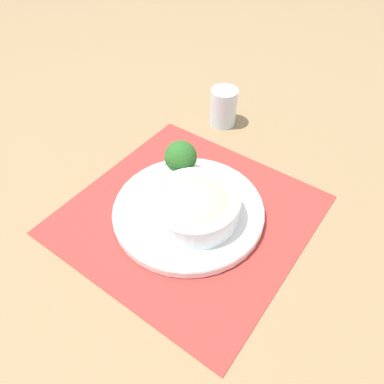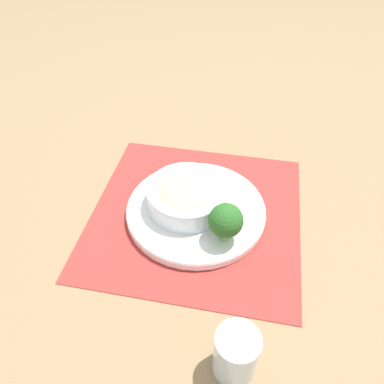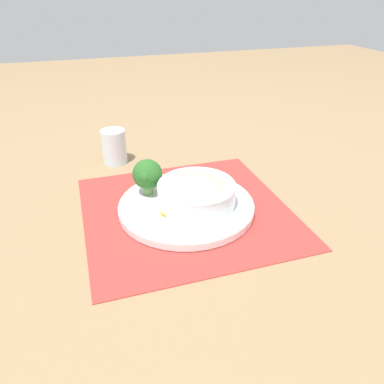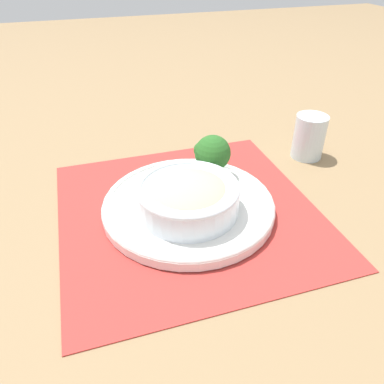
{
  "view_description": "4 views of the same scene",
  "coord_description": "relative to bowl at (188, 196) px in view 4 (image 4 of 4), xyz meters",
  "views": [
    {
      "loc": [
        -0.4,
        -0.3,
        0.58
      ],
      "look_at": [
        0.02,
        0.0,
        0.05
      ],
      "focal_mm": 35.0,
      "sensor_mm": 36.0,
      "label": 1
    },
    {
      "loc": [
        0.55,
        0.1,
        0.61
      ],
      "look_at": [
        -0.02,
        -0.01,
        0.05
      ],
      "focal_mm": 35.0,
      "sensor_mm": 36.0,
      "label": 2
    },
    {
      "loc": [
        -0.68,
        0.21,
        0.46
      ],
      "look_at": [
        0.01,
        -0.02,
        0.04
      ],
      "focal_mm": 35.0,
      "sensor_mm": 36.0,
      "label": 3
    },
    {
      "loc": [
        -0.16,
        -0.51,
        0.41
      ],
      "look_at": [
        0.01,
        0.0,
        0.04
      ],
      "focal_mm": 35.0,
      "sensor_mm": 36.0,
      "label": 4
    }
  ],
  "objects": [
    {
      "name": "placemat",
      "position": [
        0.01,
        0.02,
        -0.05
      ],
      "size": [
        0.45,
        0.45,
        0.0
      ],
      "color": "#B2332D",
      "rests_on": "ground_plane"
    },
    {
      "name": "carrot_slice_far",
      "position": [
        -0.04,
        0.04,
        -0.03
      ],
      "size": [
        0.04,
        0.04,
        0.01
      ],
      "color": "orange",
      "rests_on": "plate"
    },
    {
      "name": "ground_plane",
      "position": [
        0.01,
        0.02,
        -0.05
      ],
      "size": [
        4.0,
        4.0,
        0.0
      ],
      "primitive_type": "plane",
      "color": "#8C704C"
    },
    {
      "name": "carrot_slice_near",
      "position": [
        -0.02,
        0.07,
        -0.03
      ],
      "size": [
        0.04,
        0.04,
        0.01
      ],
      "color": "orange",
      "rests_on": "plate"
    },
    {
      "name": "bowl",
      "position": [
        0.0,
        0.0,
        0.0
      ],
      "size": [
        0.17,
        0.17,
        0.06
      ],
      "color": "silver",
      "rests_on": "plate"
    },
    {
      "name": "plate",
      "position": [
        0.01,
        0.02,
        -0.04
      ],
      "size": [
        0.3,
        0.3,
        0.02
      ],
      "color": "white",
      "rests_on": "placemat"
    },
    {
      "name": "water_glass",
      "position": [
        0.32,
        0.14,
        -0.01
      ],
      "size": [
        0.07,
        0.07,
        0.1
      ],
      "color": "silver",
      "rests_on": "ground_plane"
    },
    {
      "name": "carrot_slice_middle",
      "position": [
        -0.03,
        0.06,
        -0.03
      ],
      "size": [
        0.04,
        0.04,
        0.01
      ],
      "color": "orange",
      "rests_on": "plate"
    },
    {
      "name": "broccoli_floret",
      "position": [
        0.08,
        0.09,
        0.02
      ],
      "size": [
        0.07,
        0.07,
        0.09
      ],
      "color": "#759E51",
      "rests_on": "plate"
    }
  ]
}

